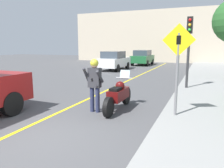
{
  "coord_description": "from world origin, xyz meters",
  "views": [
    {
      "loc": [
        3.66,
        -3.74,
        2.16
      ],
      "look_at": [
        0.78,
        3.2,
        0.84
      ],
      "focal_mm": 35.0,
      "sensor_mm": 36.0,
      "label": 1
    }
  ],
  "objects": [
    {
      "name": "parked_car_white",
      "position": [
        -3.77,
        14.61,
        0.86
      ],
      "size": [
        1.88,
        4.2,
        1.68
      ],
      "color": "black",
      "rests_on": "ground"
    },
    {
      "name": "person_biker",
      "position": [
        0.46,
        2.48,
        1.08
      ],
      "size": [
        0.59,
        0.48,
        1.75
      ],
      "color": "#282D4C",
      "rests_on": "ground"
    },
    {
      "name": "traffic_light",
      "position": [
        3.01,
        7.27,
        2.49
      ],
      "size": [
        0.26,
        0.3,
        3.33
      ],
      "color": "#2D2D30",
      "rests_on": "sidewalk_curb"
    },
    {
      "name": "building_backdrop",
      "position": [
        0.0,
        26.0,
        3.41
      ],
      "size": [
        28.0,
        1.2,
        6.81
      ],
      "color": "beige",
      "rests_on": "ground"
    },
    {
      "name": "motorcycle",
      "position": [
        1.1,
        3.01,
        0.51
      ],
      "size": [
        0.62,
        2.31,
        1.3
      ],
      "color": "black",
      "rests_on": "ground"
    },
    {
      "name": "parked_car_green",
      "position": [
        -2.67,
        20.59,
        0.86
      ],
      "size": [
        1.88,
        4.2,
        1.68
      ],
      "color": "black",
      "rests_on": "ground"
    },
    {
      "name": "ground_plane",
      "position": [
        0.0,
        0.0,
        0.0
      ],
      "size": [
        80.0,
        80.0,
        0.0
      ],
      "primitive_type": "plane",
      "color": "#4C4C4F"
    },
    {
      "name": "crossing_sign",
      "position": [
        3.01,
        2.67,
        1.73
      ],
      "size": [
        0.91,
        0.08,
        2.62
      ],
      "color": "slate",
      "rests_on": "sidewalk_curb"
    },
    {
      "name": "road_center_line",
      "position": [
        -0.6,
        6.0,
        0.0
      ],
      "size": [
        0.12,
        36.0,
        0.01
      ],
      "color": "yellow",
      "rests_on": "ground"
    }
  ]
}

